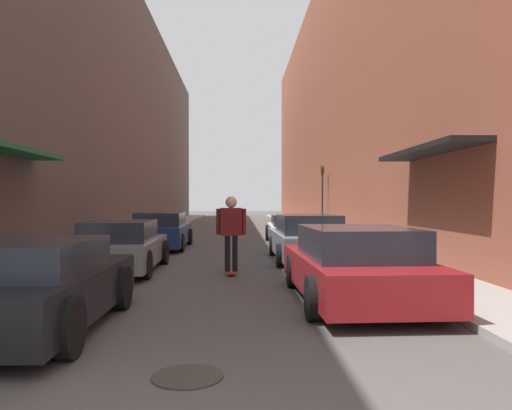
% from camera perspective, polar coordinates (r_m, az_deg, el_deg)
% --- Properties ---
extents(ground, '(121.07, 121.07, 0.00)m').
position_cam_1_polar(ground, '(24.09, -2.97, -3.62)').
color(ground, '#4C4947').
extents(curb_strip_left, '(1.80, 55.03, 0.12)m').
position_cam_1_polar(curb_strip_left, '(29.97, -11.22, -2.71)').
color(curb_strip_left, gray).
rests_on(curb_strip_left, ground).
extents(curb_strip_right, '(1.80, 55.03, 0.12)m').
position_cam_1_polar(curb_strip_right, '(29.84, 5.71, -2.72)').
color(curb_strip_right, gray).
rests_on(curb_strip_right, ground).
extents(building_row_left, '(4.90, 55.03, 13.89)m').
position_cam_1_polar(building_row_left, '(30.97, -16.63, 10.16)').
color(building_row_left, '#564C47').
rests_on(building_row_left, ground).
extents(building_row_right, '(4.90, 55.03, 15.42)m').
position_cam_1_polar(building_row_right, '(30.90, 11.17, 11.64)').
color(building_row_right, brown).
rests_on(building_row_right, ground).
extents(parked_car_left_0, '(2.04, 4.01, 1.21)m').
position_cam_1_polar(parked_car_left_0, '(7.29, -24.53, -8.41)').
color(parked_car_left_0, black).
rests_on(parked_car_left_0, ground).
extents(parked_car_left_1, '(1.85, 4.27, 1.23)m').
position_cam_1_polar(parked_car_left_1, '(12.62, -15.12, -4.64)').
color(parked_car_left_1, gray).
rests_on(parked_car_left_1, ground).
extents(parked_car_left_2, '(1.91, 4.69, 1.30)m').
position_cam_1_polar(parked_car_left_2, '(18.43, -10.75, -2.93)').
color(parked_car_left_2, navy).
rests_on(parked_car_left_2, ground).
extents(parked_car_right_0, '(2.05, 4.56, 1.28)m').
position_cam_1_polar(parked_car_right_0, '(8.72, 11.32, -6.79)').
color(parked_car_right_0, maroon).
rests_on(parked_car_right_0, ground).
extents(parked_car_right_1, '(1.94, 4.65, 1.33)m').
position_cam_1_polar(parked_car_right_1, '(14.37, 5.84, -3.85)').
color(parked_car_right_1, gray).
rests_on(parked_car_right_1, ground).
extents(parked_car_right_2, '(1.96, 4.70, 1.18)m').
position_cam_1_polar(parked_car_right_2, '(20.12, 4.14, -2.77)').
color(parked_car_right_2, silver).
rests_on(parked_car_right_2, ground).
extents(skateboarder, '(0.70, 0.78, 1.82)m').
position_cam_1_polar(skateboarder, '(11.64, -2.85, -2.45)').
color(skateboarder, '#B2231E').
rests_on(skateboarder, ground).
extents(manhole_cover, '(0.70, 0.70, 0.02)m').
position_cam_1_polar(manhole_cover, '(5.17, -7.84, -18.84)').
color(manhole_cover, '#332D28').
rests_on(manhole_cover, ground).
extents(traffic_light, '(0.16, 0.22, 3.51)m').
position_cam_1_polar(traffic_light, '(27.35, 7.59, 1.66)').
color(traffic_light, '#2D2D2D').
rests_on(traffic_light, curb_strip_right).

